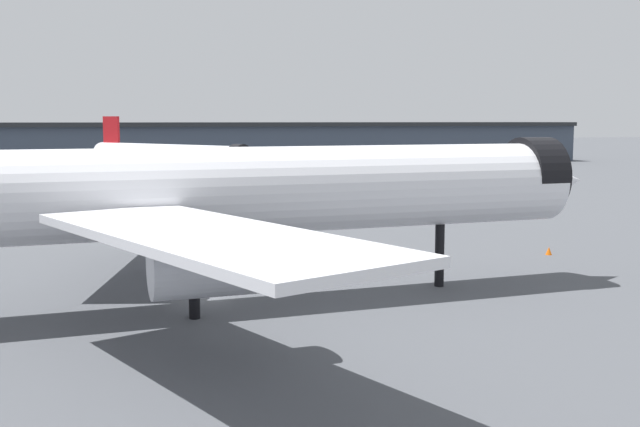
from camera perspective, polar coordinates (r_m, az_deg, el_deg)
ground at (r=58.12m, az=-8.59°, el=-6.37°), size 900.00×900.00×0.00m
airliner_near_gate at (r=55.17m, az=-7.65°, el=1.49°), size 63.15×57.70×18.42m
airliner_far_taxiway at (r=150.88m, az=-11.41°, el=4.13°), size 37.50×41.92×14.15m
terminal_building at (r=232.41m, az=-9.13°, el=5.21°), size 238.59×34.88×24.02m
traffic_cone_wingtip at (r=79.56m, az=16.70°, el=-2.69°), size 0.63×0.63×0.79m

